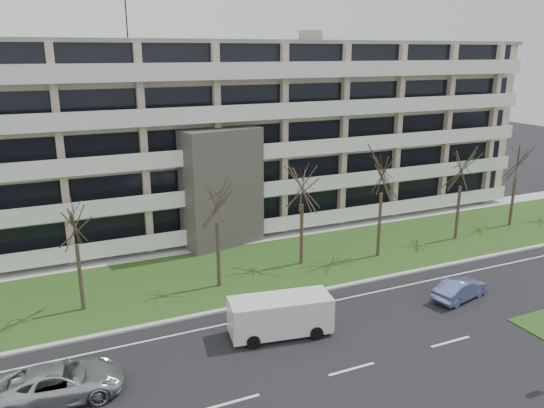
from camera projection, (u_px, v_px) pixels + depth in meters
name	position (u px, v px, depth m)	size (l,w,h in m)	color
ground	(352.00, 369.00, 25.04)	(160.00, 160.00, 0.00)	black
grass_verge	(250.00, 269.00, 36.43)	(90.00, 10.00, 0.06)	#274818
curb	(280.00, 299.00, 32.03)	(90.00, 0.35, 0.12)	#B2B2AD
sidewalk	(223.00, 243.00, 41.24)	(90.00, 2.00, 0.08)	#B2B2AD
lane_edge_line	(291.00, 310.00, 30.73)	(90.00, 0.12, 0.01)	white
apartment_building	(195.00, 134.00, 45.11)	(60.50, 15.10, 18.75)	#B7A78E
silver_pickup	(59.00, 383.00, 22.78)	(2.50, 5.42, 1.51)	#B4B7BC
blue_sedan	(460.00, 289.00, 31.96)	(1.37, 3.92, 1.29)	#6B7ABA
white_van	(282.00, 313.00, 27.83)	(5.62, 2.85, 2.08)	silver
tree_2	(74.00, 218.00, 29.18)	(3.62, 3.62, 7.25)	#382B21
tree_3	(216.00, 196.00, 32.18)	(3.84, 3.84, 7.69)	#382B21
tree_4	(302.00, 180.00, 35.71)	(3.91, 3.91, 7.82)	#382B21
tree_5	(383.00, 167.00, 36.93)	(4.28, 4.28, 8.55)	#382B21
tree_6	(463.00, 165.00, 40.61)	(3.91, 3.91, 7.81)	#382B21
tree_7	(518.00, 159.00, 43.97)	(3.77, 3.77, 7.54)	#382B21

